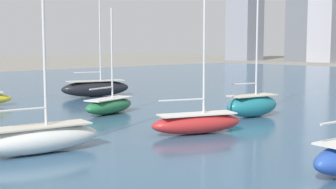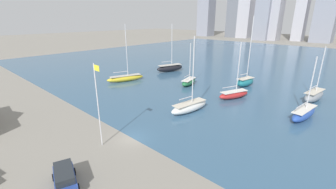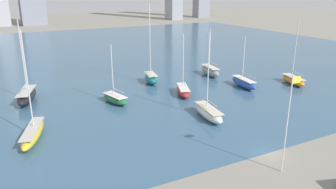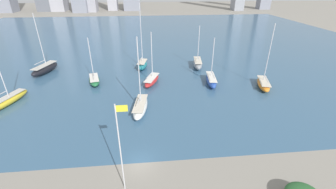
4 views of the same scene
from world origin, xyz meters
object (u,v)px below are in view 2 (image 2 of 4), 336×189
Objects in this scene: sailboat_black at (170,68)px; sailboat_teal at (245,82)px; sailboat_red at (234,94)px; sailboat_green at (189,82)px; flag_pole at (98,103)px; sailboat_white at (189,107)px; sailboat_yellow at (125,78)px; parked_suv_blue at (65,177)px; sailboat_blue at (304,113)px; sailboat_gray at (314,96)px.

sailboat_black is 0.87× the size of sailboat_teal.
sailboat_black is 1.24× the size of sailboat_red.
sailboat_green is 16.14m from sailboat_black.
flag_pole is at bearing -81.88° from sailboat_teal.
sailboat_yellow is at bearing 177.35° from sailboat_white.
sailboat_blue is at bearing -3.10° from parked_suv_blue.
sailboat_yellow is 40.12m from parked_suv_blue.
sailboat_black is at bearing 172.02° from sailboat_blue.
sailboat_yellow is 1.10× the size of sailboat_white.
sailboat_red reaches higher than flag_pole.
sailboat_black is at bearing 135.60° from sailboat_green.
parked_suv_blue is at bearing -84.68° from sailboat_green.
sailboat_white is 19.33m from sailboat_blue.
parked_suv_blue is at bearing -68.66° from sailboat_red.
sailboat_red is at bearing 18.42° from parked_suv_blue.
sailboat_green is at bearing 37.89° from parked_suv_blue.
sailboat_yellow is at bearing -143.91° from sailboat_red.
sailboat_teal is at bearing 18.87° from sailboat_black.
sailboat_red is 36.08m from parked_suv_blue.
flag_pole is at bearing -87.51° from sailboat_green.
sailboat_white is (24.75, -21.82, -0.17)m from sailboat_black.
sailboat_black is 28.85m from sailboat_red.
sailboat_gray is (15.35, 21.87, 0.18)m from sailboat_white.
flag_pole is 1.00× the size of sailboat_gray.
sailboat_green is at bearing 106.66° from flag_pole.
sailboat_white is 22.39m from sailboat_teal.
sailboat_white is at bearing -80.08° from sailboat_red.
sailboat_yellow is 31.24m from sailboat_teal.
sailboat_yellow reaches higher than sailboat_blue.
sailboat_white reaches higher than sailboat_green.
sailboat_yellow is at bearing 137.54° from flag_pole.
sailboat_teal is at bearing 21.11° from parked_suv_blue.
sailboat_green is 13.35m from sailboat_red.
sailboat_gray is at bearing 66.49° from flag_pole.
sailboat_gray is (40.91, 17.02, 0.24)m from sailboat_yellow.
sailboat_red is 1.11× the size of sailboat_blue.
flag_pole is 0.67× the size of sailboat_teal.
sailboat_white is at bearing -139.12° from sailboat_blue.
flag_pole is at bearing -105.60° from sailboat_gray.
sailboat_white is at bearing 84.67° from flag_pole.
sailboat_yellow is at bearing -135.00° from sailboat_teal.
sailboat_green is 0.89× the size of sailboat_red.
sailboat_teal is at bearing 52.44° from sailboat_yellow.
sailboat_red is at bearing -179.18° from sailboat_blue.
sailboat_teal is (25.04, 0.57, 0.05)m from sailboat_black.
sailboat_green is 0.63× the size of sailboat_teal.
sailboat_teal reaches higher than sailboat_gray.
sailboat_yellow is at bearing -164.77° from sailboat_blue.
flag_pole is 1.06× the size of sailboat_blue.
sailboat_blue is at bearing -20.48° from sailboat_green.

